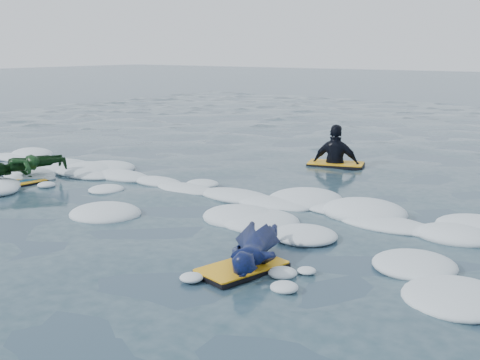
% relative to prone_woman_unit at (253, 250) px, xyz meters
% --- Properties ---
extents(ground, '(120.00, 120.00, 0.00)m').
position_rel_prone_woman_unit_xyz_m(ground, '(-2.94, 0.93, -0.20)').
color(ground, '#1B3342').
rests_on(ground, ground).
extents(foam_band, '(12.00, 3.10, 0.30)m').
position_rel_prone_woman_unit_xyz_m(foam_band, '(-2.94, 1.97, -0.20)').
color(foam_band, silver).
rests_on(foam_band, ground).
extents(prone_woman_unit, '(1.15, 1.62, 0.39)m').
position_rel_prone_woman_unit_xyz_m(prone_woman_unit, '(0.00, 0.00, 0.00)').
color(prone_woman_unit, black).
rests_on(prone_woman_unit, ground).
extents(prone_child_unit, '(1.15, 1.48, 0.52)m').
position_rel_prone_woman_unit_xyz_m(prone_child_unit, '(-5.78, 1.15, 0.07)').
color(prone_child_unit, black).
rests_on(prone_child_unit, ground).
extents(waiting_rider_unit, '(1.30, 0.96, 1.74)m').
position_rel_prone_woman_unit_xyz_m(waiting_rider_unit, '(-1.92, 5.90, -0.18)').
color(waiting_rider_unit, black).
rests_on(waiting_rider_unit, ground).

